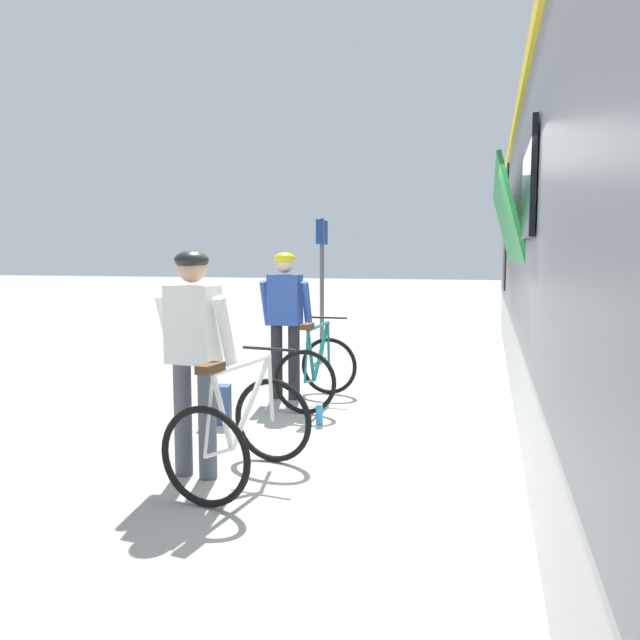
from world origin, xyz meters
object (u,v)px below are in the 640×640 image
Objects in this scene: cyclist_near_in_white at (194,343)px; bicycle_near_white at (241,431)px; backpack_on_platform at (217,405)px; bicycle_far_teal at (318,370)px; water_bottle_near_the_bikes at (319,415)px; cyclist_far_in_blue at (285,312)px; platform_sign_post at (322,261)px.

bicycle_near_white is (0.40, -0.03, -0.65)m from cyclist_near_in_white.
bicycle_far_teal is at bearing 41.63° from backpack_on_platform.
cyclist_near_in_white is 4.40× the size of backpack_on_platform.
bicycle_near_white is at bearing -94.82° from water_bottle_near_the_bikes.
cyclist_far_in_blue reaches higher than backpack_on_platform.
platform_sign_post is (-1.34, 5.11, 1.52)m from water_bottle_near_the_bikes.
backpack_on_platform is (-0.49, 1.45, -0.85)m from cyclist_near_in_white.
water_bottle_near_the_bikes is at bearing 85.18° from bicycle_near_white.
bicycle_far_teal is at bearing 92.59° from bicycle_near_white.
bicycle_near_white reaches higher than backpack_on_platform.
bicycle_far_teal is 5.17× the size of water_bottle_near_the_bikes.
bicycle_near_white and bicycle_far_teal have the same top height.
platform_sign_post is (-1.19, 6.82, 1.22)m from bicycle_near_white.
bicycle_near_white is 1.75m from water_bottle_near_the_bikes.
cyclist_far_in_blue is 0.73× the size of platform_sign_post.
cyclist_near_in_white reaches higher than backpack_on_platform.
water_bottle_near_the_bikes is (0.54, 1.68, -0.95)m from cyclist_near_in_white.
platform_sign_post reaches higher than cyclist_near_in_white.
cyclist_far_in_blue is 1.56m from backpack_on_platform.
cyclist_far_in_blue is at bearing 61.70° from backpack_on_platform.
cyclist_near_in_white is at bearing -85.13° from backpack_on_platform.
cyclist_near_in_white is 1.00× the size of cyclist_far_in_blue.
bicycle_far_teal reaches higher than backpack_on_platform.
cyclist_far_in_blue is 4.40× the size of backpack_on_platform.
bicycle_near_white is 2.60m from bicycle_far_teal.
cyclist_far_in_blue is 2.88m from bicycle_near_white.
platform_sign_post is (-1.08, 4.22, 1.22)m from bicycle_far_teal.
cyclist_near_in_white is at bearing -86.62° from cyclist_far_in_blue.
bicycle_far_teal is (0.28, 2.57, -0.65)m from cyclist_near_in_white.
bicycle_near_white is 1.74m from backpack_on_platform.
platform_sign_post reaches higher than bicycle_far_teal.
bicycle_far_teal is 2.70× the size of backpack_on_platform.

